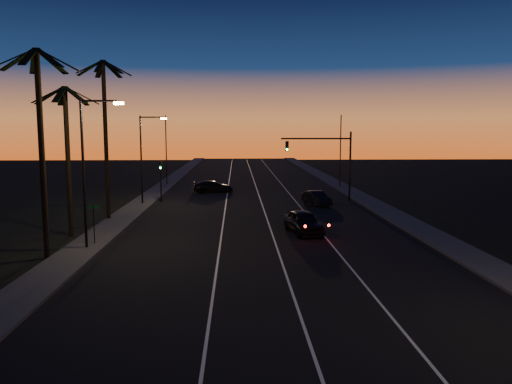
{
  "coord_description": "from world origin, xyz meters",
  "views": [
    {
      "loc": [
        -1.94,
        -9.76,
        7.19
      ],
      "look_at": [
        -0.7,
        21.97,
        3.21
      ],
      "focal_mm": 35.0,
      "sensor_mm": 36.0,
      "label": 1
    }
  ],
  "objects_px": {
    "lead_car": "(303,222)",
    "right_car": "(316,198)",
    "cross_car": "(213,186)",
    "signal_mast": "(327,154)"
  },
  "relations": [
    {
      "from": "lead_car",
      "to": "right_car",
      "type": "distance_m",
      "value": 13.37
    },
    {
      "from": "lead_car",
      "to": "right_car",
      "type": "xyz_separation_m",
      "value": [
        2.99,
        13.03,
        -0.14
      ]
    },
    {
      "from": "lead_car",
      "to": "right_car",
      "type": "bearing_deg",
      "value": 77.06
    },
    {
      "from": "right_car",
      "to": "cross_car",
      "type": "xyz_separation_m",
      "value": [
        -10.38,
        10.13,
        0.02
      ]
    },
    {
      "from": "lead_car",
      "to": "signal_mast",
      "type": "bearing_deg",
      "value": 74.27
    },
    {
      "from": "signal_mast",
      "to": "cross_car",
      "type": "xyz_separation_m",
      "value": [
        -11.82,
        7.41,
        -4.1
      ]
    },
    {
      "from": "signal_mast",
      "to": "right_car",
      "type": "xyz_separation_m",
      "value": [
        -1.44,
        -2.72,
        -4.11
      ]
    },
    {
      "from": "signal_mast",
      "to": "cross_car",
      "type": "height_order",
      "value": "signal_mast"
    },
    {
      "from": "right_car",
      "to": "cross_car",
      "type": "height_order",
      "value": "cross_car"
    },
    {
      "from": "right_car",
      "to": "cross_car",
      "type": "distance_m",
      "value": 14.5
    }
  ]
}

